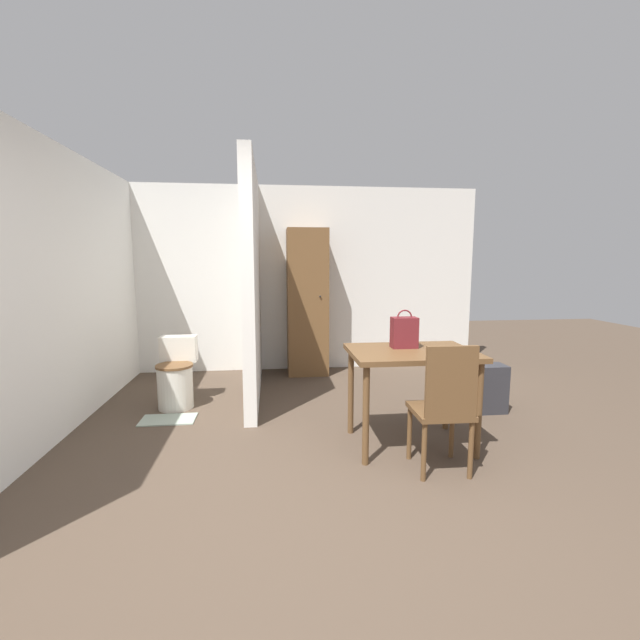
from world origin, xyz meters
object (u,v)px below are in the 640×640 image
Objects in this scene: wooden_cabinet at (307,302)px; space_heater at (489,388)px; dining_table at (411,363)px; wooden_chair at (444,405)px; toilet at (176,377)px; handbag at (404,332)px.

wooden_cabinet is 4.00× the size of space_heater.
dining_table is 2.47m from wooden_cabinet.
space_heater is (0.96, 1.16, -0.26)m from wooden_chair.
dining_table is 0.52× the size of wooden_cabinet.
space_heater is (1.04, 0.67, -0.45)m from dining_table.
toilet is 3.19m from space_heater.
wooden_cabinet reaches higher than handbag.
wooden_cabinet reaches higher than toilet.
toilet is at bearing 152.15° from handbag.
space_heater is at bearing -45.51° from wooden_cabinet.
handbag is at bearing -152.23° from space_heater.
dining_table is 1.40× the size of toilet.
handbag reaches higher than dining_table.
wooden_chair is at bearing -129.60° from space_heater.
wooden_cabinet is (-0.64, 2.37, 0.27)m from dining_table.
toilet is (-2.18, 1.69, -0.19)m from wooden_chair.
wooden_cabinet is at bearing 105.02° from dining_table.
dining_table is 0.53m from wooden_chair.
handbag is 2.35m from wooden_cabinet.
space_heater is at bearing 27.77° from handbag.
wooden_cabinet reaches higher than dining_table.
handbag is 1.39m from space_heater.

